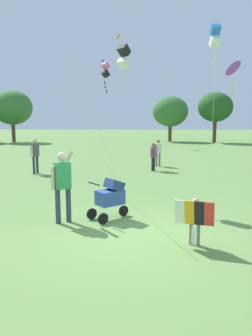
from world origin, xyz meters
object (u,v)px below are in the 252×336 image
Objects in this scene: child_with_butterfly_kite at (195,217)px; stroller at (111,195)px; kite_green_novelty at (105,70)px; person_red_shirt at (153,155)px; kite_orange_delta at (233,69)px; person_couple_left at (35,153)px; person_sitting_far at (158,151)px; kite_adult_black at (124,58)px; person_adult_flyer at (62,181)px; kite_blue_high at (215,36)px.

stroller is at bearing 138.32° from child_with_butterfly_kite.
child_with_butterfly_kite is 2.49m from stroller.
person_red_shirt is at bearing -42.03° from kite_green_novelty.
kite_orange_delta is 3.03× the size of person_couple_left.
stroller is at bearing -123.73° from kite_orange_delta.
child_with_butterfly_kite is 0.70× the size of person_sitting_far.
kite_green_novelty is 4.10× the size of person_red_shirt.
kite_green_novelty is at bearing 98.10° from stroller.
person_couple_left reaches higher than person_red_shirt.
kite_adult_black is (0.16, 2.15, 3.67)m from stroller.
kite_adult_black is 7.98m from person_sitting_far.
kite_green_novelty is at bearing 51.94° from person_couple_left.
person_adult_flyer reaches higher than stroller.
person_couple_left is (-6.03, 8.16, 0.34)m from child_with_butterfly_kite.
kite_green_novelty is (-3.29, 11.66, 4.36)m from child_with_butterfly_kite.
kite_orange_delta is 5.07m from person_red_shirt.
kite_adult_black is (1.27, 2.53, 3.24)m from person_adult_flyer.
person_sitting_far reaches higher than child_with_butterfly_kite.
kite_orange_delta is 9.25m from person_couple_left.
kite_adult_black is 2.92× the size of person_couple_left.
kite_blue_high is at bearing -113.81° from kite_orange_delta.
kite_green_novelty is 3.39× the size of person_couple_left.
kite_orange_delta is (4.22, 4.40, 0.22)m from kite_adult_black.
person_sitting_far is (-0.48, 10.90, 0.21)m from child_with_butterfly_kite.
kite_blue_high is (1.17, 5.18, 4.53)m from child_with_butterfly_kite.
person_sitting_far is at bearing 75.45° from person_adult_flyer.
kite_blue_high reaches higher than person_red_shirt.
kite_adult_black is 6.10m from kite_orange_delta.
stroller is (-1.86, 1.66, 0.01)m from child_with_butterfly_kite.
stroller is at bearing -130.78° from kite_blue_high.
person_red_shirt is at bearing 81.72° from stroller.
stroller is 9.35m from person_sitting_far.
person_couple_left is at bearing 113.93° from person_adult_flyer.
person_couple_left is at bearing -153.69° from person_sitting_far.
person_adult_flyer reaches higher than person_couple_left.
person_sitting_far is (0.26, 1.54, 0.04)m from person_red_shirt.
kite_adult_black reaches higher than person_couple_left.
person_adult_flyer is 0.32× the size of kite_blue_high.
kite_adult_black is 3.38× the size of person_sitting_far.
person_couple_left is (-7.20, 2.98, -4.20)m from kite_blue_high.
person_adult_flyer is at bearing -66.07° from person_couple_left.
kite_orange_delta is at bearing 72.99° from child_with_butterfly_kite.
person_red_shirt is (-1.92, 4.18, -4.36)m from kite_blue_high.
person_adult_flyer is 1.25m from stroller.
kite_green_novelty is (-1.58, 7.85, 0.69)m from kite_adult_black.
child_with_butterfly_kite is at bearing -74.26° from kite_green_novelty.
kite_orange_delta is at bearing -19.50° from person_red_shirt.
person_adult_flyer is at bearing 156.63° from child_with_butterfly_kite.
stroller is 0.22× the size of kite_adult_black.
kite_green_novelty is 7.87m from kite_blue_high.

